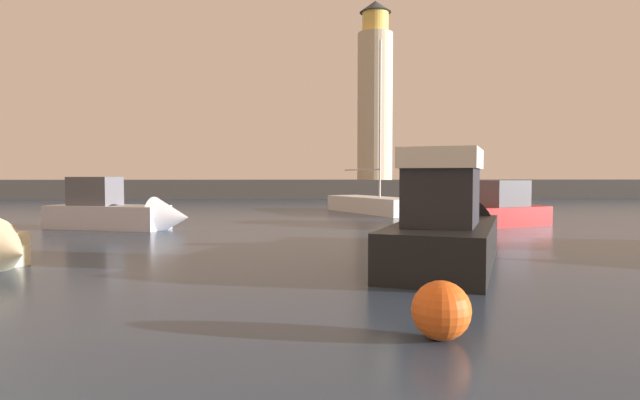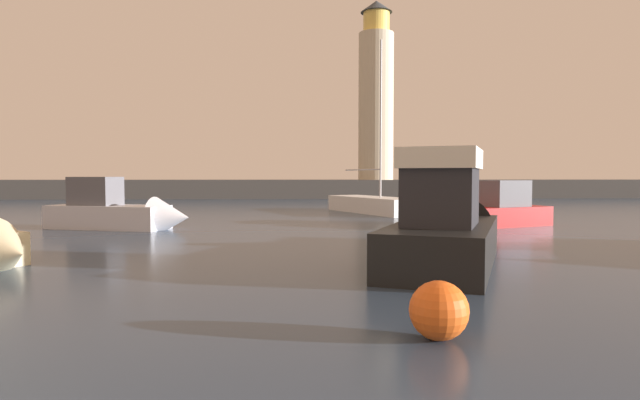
# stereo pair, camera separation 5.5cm
# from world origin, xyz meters

# --- Properties ---
(ground_plane) EXTENTS (220.00, 220.00, 0.00)m
(ground_plane) POSITION_xyz_m (0.00, 27.21, 0.00)
(ground_plane) COLOR #2D3D51
(breakwater) EXTENTS (79.55, 5.74, 1.90)m
(breakwater) POSITION_xyz_m (0.00, 54.42, 0.95)
(breakwater) COLOR #423F3D
(breakwater) RESTS_ON ground_plane
(lighthouse) EXTENTS (3.66, 3.66, 18.64)m
(lighthouse) POSITION_xyz_m (6.43, 54.42, 10.73)
(lighthouse) COLOR beige
(lighthouse) RESTS_ON breakwater
(motorboat_0) EXTENTS (5.36, 8.34, 3.51)m
(motorboat_0) POSITION_xyz_m (2.02, 13.48, 0.89)
(motorboat_0) COLOR black
(motorboat_0) RESTS_ON ground_plane
(motorboat_1) EXTENTS (7.12, 4.35, 2.56)m
(motorboat_1) POSITION_xyz_m (6.02, 22.51, 0.66)
(motorboat_1) COLOR #B21E1E
(motorboat_1) RESTS_ON ground_plane
(motorboat_2) EXTENTS (6.76, 3.55, 2.58)m
(motorboat_2) POSITION_xyz_m (-9.75, 22.51, 0.74)
(motorboat_2) COLOR silver
(motorboat_2) RESTS_ON ground_plane
(sailboat_moored) EXTENTS (5.24, 8.05, 10.57)m
(sailboat_moored) POSITION_xyz_m (2.74, 31.88, 0.54)
(sailboat_moored) COLOR white
(sailboat_moored) RESTS_ON ground_plane
(mooring_buoy) EXTENTS (0.85, 0.85, 0.85)m
(mooring_buoy) POSITION_xyz_m (-0.25, 6.42, 0.42)
(mooring_buoy) COLOR #EA5919
(mooring_buoy) RESTS_ON ground_plane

